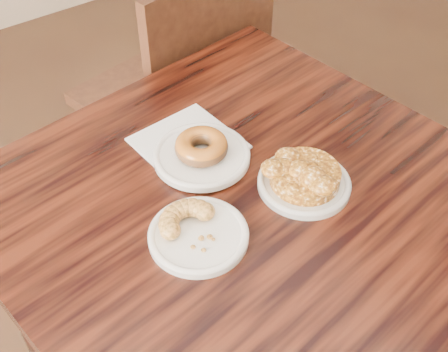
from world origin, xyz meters
TOP-DOWN VIEW (x-y plane):
  - cafe_table at (0.17, 0.29)m, footprint 0.92×0.92m
  - chair_far at (0.42, 0.98)m, footprint 0.55×0.55m
  - napkin at (0.16, 0.47)m, footprint 0.18×0.18m
  - plate_donut at (0.16, 0.42)m, footprint 0.18×0.18m
  - plate_cruller at (0.05, 0.27)m, footprint 0.16×0.16m
  - plate_fritter at (0.27, 0.26)m, footprint 0.16×0.16m
  - glazed_donut at (0.16, 0.42)m, footprint 0.10×0.10m
  - apple_fritter at (0.27, 0.26)m, footprint 0.16×0.16m
  - cruller_fragment at (0.05, 0.27)m, footprint 0.11×0.11m

SIDE VIEW (x-z plane):
  - cafe_table at x=0.17m, z-range 0.00..0.75m
  - chair_far at x=0.42m, z-range 0.00..0.90m
  - napkin at x=0.16m, z-range 0.75..0.75m
  - plate_cruller at x=0.05m, z-range 0.75..0.76m
  - plate_fritter at x=0.27m, z-range 0.75..0.76m
  - plate_donut at x=0.16m, z-range 0.75..0.77m
  - cruller_fragment at x=0.05m, z-range 0.76..0.79m
  - apple_fritter at x=0.27m, z-range 0.76..0.80m
  - glazed_donut at x=0.16m, z-range 0.77..0.80m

